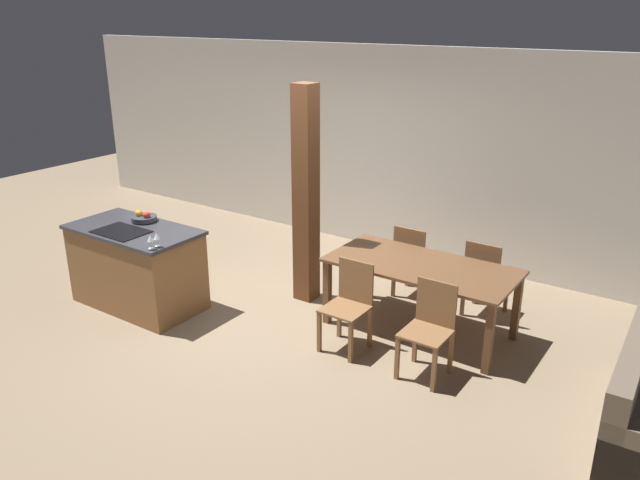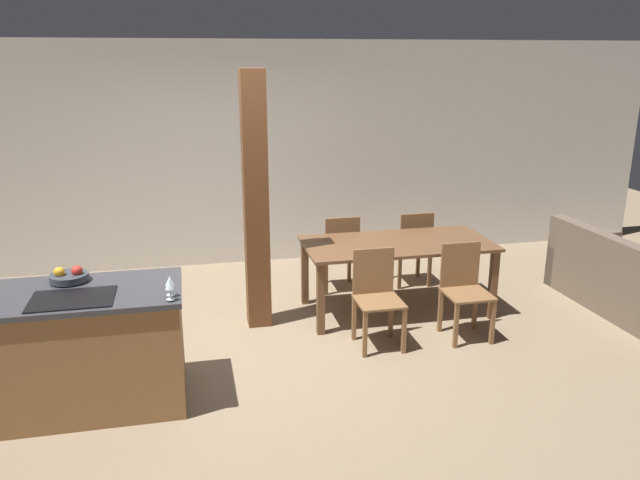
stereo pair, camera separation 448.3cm
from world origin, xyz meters
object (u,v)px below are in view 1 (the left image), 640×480
kitchen_island (137,267)px  fruit_bowl (144,218)px  dining_chair_near_left (349,304)px  dining_chair_far_left (413,260)px  wine_glass_middle (157,236)px  dining_chair_near_right (429,327)px  timber_post (306,196)px  wine_glass_near (150,239)px  dining_table (421,273)px  dining_chair_far_right (485,277)px

kitchen_island → fruit_bowl: (-0.07, 0.22, 0.49)m
dining_chair_near_left → dining_chair_far_left: bearing=90.0°
fruit_bowl → wine_glass_middle: size_ratio=1.94×
dining_chair_near_right → timber_post: timber_post is taller
wine_glass_near → dining_table: (2.17, 1.53, -0.38)m
fruit_bowl → dining_chair_near_left: (2.49, 0.31, -0.49)m
fruit_bowl → wine_glass_near: (0.74, -0.54, 0.07)m
kitchen_island → dining_chair_near_right: bearing=9.3°
wine_glass_middle → dining_chair_far_right: (2.59, 2.13, -0.56)m
dining_chair_near_right → timber_post: bearing=160.0°
fruit_bowl → wine_glass_near: size_ratio=1.94×
dining_chair_near_left → dining_chair_far_right: same height
dining_chair_near_left → kitchen_island: bearing=-167.5°
dining_chair_far_right → dining_table: bearing=58.2°
kitchen_island → timber_post: (1.43, 1.20, 0.75)m
kitchen_island → timber_post: 2.01m
wine_glass_middle → dining_chair_far_right: 3.41m
dining_chair_near_left → dining_chair_near_right: bearing=0.0°
timber_post → dining_table: bearing=0.6°
wine_glass_near → dining_chair_far_right: wine_glass_near is taller
dining_table → timber_post: size_ratio=0.77×
wine_glass_near → dining_chair_near_right: 2.79m
wine_glass_near → dining_chair_far_left: 2.88m
wine_glass_near → dining_chair_near_left: (1.75, 0.86, -0.56)m
wine_glass_near → fruit_bowl: bearing=143.6°
dining_chair_near_left → dining_chair_near_right: (0.84, 0.00, 0.00)m
wine_glass_near → dining_chair_near_left: 2.03m
dining_chair_near_left → dining_chair_far_left: size_ratio=1.00×
kitchen_island → dining_table: bearing=23.1°
wine_glass_middle → dining_table: 2.64m
kitchen_island → timber_post: bearing=39.9°
fruit_bowl → timber_post: 1.82m
wine_glass_near → timber_post: bearing=63.1°
timber_post → dining_chair_near_right: bearing=-20.0°
fruit_bowl → dining_chair_near_right: bearing=5.3°
dining_table → dining_chair_far_right: bearing=58.2°
wine_glass_middle → dining_chair_near_left: 2.00m
wine_glass_near → wine_glass_middle: (0.00, 0.08, 0.00)m
dining_chair_far_right → dining_chair_near_right: bearing=90.0°
dining_chair_near_right → dining_chair_far_left: size_ratio=1.00×
wine_glass_middle → dining_chair_far_right: size_ratio=0.17×
dining_chair_near_left → dining_chair_far_left: 1.36m
fruit_bowl → dining_chair_far_left: (2.49, 1.67, -0.49)m
wine_glass_middle → dining_table: bearing=33.8°
dining_chair_far_right → timber_post: 2.09m
fruit_bowl → timber_post: size_ratio=0.12×
wine_glass_middle → dining_table: (2.17, 1.46, -0.38)m
dining_table → dining_chair_near_left: 0.82m
dining_chair_near_right → dining_chair_far_left: same height
wine_glass_near → dining_chair_near_left: bearing=26.0°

